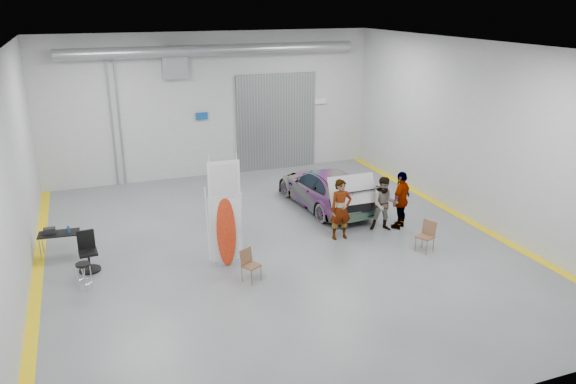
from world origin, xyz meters
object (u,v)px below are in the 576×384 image
object	(u,v)px
person_c	(401,200)
surfboard_display	(226,221)
person_b	(384,204)
folding_chair_near	(251,271)
work_table	(56,233)
office_chair	(88,254)
person_a	(341,209)
shop_stool	(84,277)
sedan_car	(324,188)
folding_chair_far	(424,242)

from	to	relation	value
person_c	surfboard_display	distance (m)	6.11
person_b	folding_chair_near	bearing A→B (deg)	-139.24
surfboard_display	work_table	world-z (taller)	surfboard_display
person_c	office_chair	xyz separation A→B (m)	(-9.79, 0.37, -0.48)
person_a	shop_stool	distance (m)	7.75
person_b	surfboard_display	distance (m)	5.50
surfboard_display	person_a	bearing A→B (deg)	11.14
person_c	sedan_car	bearing A→B (deg)	-94.63
folding_chair_near	shop_stool	distance (m)	4.34
sedan_car	person_a	distance (m)	2.92
folding_chair_far	shop_stool	world-z (taller)	folding_chair_far
person_b	shop_stool	distance (m)	9.37
person_b	shop_stool	xyz separation A→B (m)	(-9.32, -0.81, -0.53)
office_chair	sedan_car	bearing A→B (deg)	11.98
person_a	surfboard_display	world-z (taller)	surfboard_display
surfboard_display	shop_stool	world-z (taller)	surfboard_display
surfboard_display	shop_stool	bearing A→B (deg)	-174.30
person_a	folding_chair_near	size ratio (longest dim) A/B	2.20
person_a	work_table	distance (m)	8.56
sedan_car	work_table	bearing A→B (deg)	2.17
sedan_car	person_b	world-z (taller)	person_b
person_b	shop_stool	size ratio (longest dim) A/B	2.38
sedan_car	person_b	size ratio (longest dim) A/B	2.65
person_b	surfboard_display	bearing A→B (deg)	-152.50
person_b	folding_chair_far	distance (m)	2.01
shop_stool	work_table	distance (m)	2.60
person_c	shop_stool	world-z (taller)	person_c
person_c	work_table	xyz separation A→B (m)	(-10.61, 1.67, -0.26)
sedan_car	office_chair	xyz separation A→B (m)	(-8.26, -2.35, -0.21)
person_a	work_table	xyz separation A→B (m)	(-8.37, 1.77, -0.26)
folding_chair_near	folding_chair_far	size ratio (longest dim) A/B	0.95
office_chair	work_table	bearing A→B (deg)	118.28
person_b	folding_chair_far	xyz separation A→B (m)	(0.32, -1.89, -0.62)
person_c	office_chair	world-z (taller)	person_c
folding_chair_near	surfboard_display	bearing A→B (deg)	76.16
office_chair	person_b	bearing A→B (deg)	-6.18
shop_stool	person_b	bearing A→B (deg)	4.99
person_c	folding_chair_far	distance (m)	2.03
person_a	surfboard_display	size ratio (longest dim) A/B	0.60
folding_chair_near	folding_chair_far	world-z (taller)	folding_chair_far
person_a	office_chair	size ratio (longest dim) A/B	1.74
sedan_car	person_b	xyz separation A→B (m)	(0.92, -2.71, 0.21)
folding_chair_far	shop_stool	bearing A→B (deg)	-121.38
folding_chair_near	shop_stool	world-z (taller)	folding_chair_near
work_table	folding_chair_far	bearing A→B (deg)	-19.03
person_a	surfboard_display	xyz separation A→B (m)	(-3.82, -0.54, 0.34)
work_table	person_a	bearing A→B (deg)	-11.97
folding_chair_far	office_chair	bearing A→B (deg)	-128.38
folding_chair_near	work_table	world-z (taller)	work_table
shop_stool	office_chair	distance (m)	1.19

